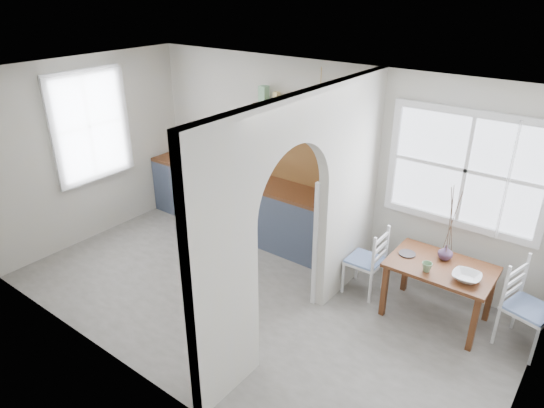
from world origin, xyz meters
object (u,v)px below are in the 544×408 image
Objects in this scene: dining_table at (437,292)px; chair_left at (365,260)px; chair_right at (530,308)px; vase at (446,252)px; kettle at (336,195)px.

chair_left reaches higher than dining_table.
chair_right is at bearing 5.31° from dining_table.
dining_table is at bearing -81.68° from vase.
kettle is at bearing 175.87° from vase.
chair_left is at bearing -178.84° from dining_table.
vase is (-0.02, 0.15, 0.43)m from dining_table.
dining_table is 1.25× the size of chair_left.
chair_left is at bearing -31.12° from kettle.
vase reaches higher than dining_table.
chair_right is (0.90, 0.09, 0.13)m from dining_table.
chair_right is 2.46m from kettle.
dining_table is 1.66m from kettle.
chair_left is 0.94m from vase.
chair_right is at bearing 92.69° from chair_left.
vase is at bearing 98.20° from dining_table.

